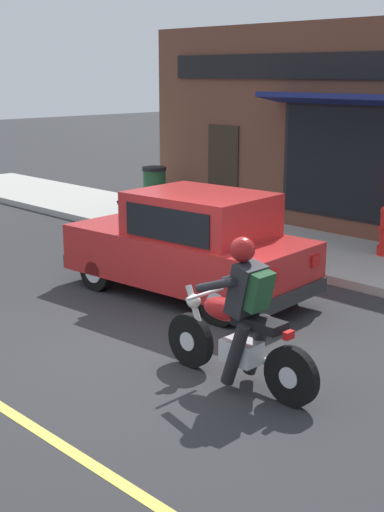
{
  "coord_description": "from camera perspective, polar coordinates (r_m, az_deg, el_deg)",
  "views": [
    {
      "loc": [
        -4.96,
        -6.14,
        3.22
      ],
      "look_at": [
        1.19,
        0.18,
        0.95
      ],
      "focal_mm": 50.0,
      "sensor_mm": 36.0,
      "label": 1
    }
  ],
  "objects": [
    {
      "name": "ground_plane",
      "position": [
        8.52,
        -4.93,
        -7.83
      ],
      "size": [
        80.0,
        80.0,
        0.0
      ],
      "primitive_type": "plane",
      "color": "#2B2B2D"
    },
    {
      "name": "car_hatchback",
      "position": [
        10.44,
        -0.08,
        0.84
      ],
      "size": [
        1.96,
        3.91,
        1.57
      ],
      "color": "black",
      "rests_on": "ground"
    },
    {
      "name": "trash_bin",
      "position": [
        16.6,
        -3.02,
        5.47
      ],
      "size": [
        0.56,
        0.56,
        0.98
      ],
      "color": "#23512D",
      "rests_on": "sidewalk_curb"
    },
    {
      "name": "motorcycle_with_rider",
      "position": [
        7.47,
        3.86,
        -5.52
      ],
      "size": [
        0.56,
        2.02,
        1.62
      ],
      "color": "black",
      "rests_on": "ground"
    },
    {
      "name": "storefront_building",
      "position": [
        14.47,
        11.06,
        9.77
      ],
      "size": [
        1.25,
        9.55,
        4.2
      ],
      "color": "brown",
      "rests_on": "ground"
    },
    {
      "name": "sidewalk_curb",
      "position": [
        14.13,
        4.14,
        1.53
      ],
      "size": [
        2.6,
        22.0,
        0.14
      ],
      "primitive_type": "cube",
      "color": "#ADAAA3",
      "rests_on": "ground"
    }
  ]
}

